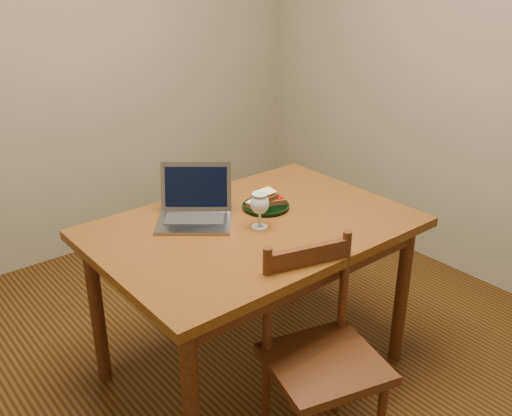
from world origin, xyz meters
TOP-DOWN VIEW (x-y plane):
  - floor at (0.00, 0.00)m, footprint 3.20×3.20m
  - back_wall at (0.00, 1.61)m, footprint 3.20×0.02m
  - right_wall at (1.61, 0.00)m, footprint 0.02×3.20m
  - table at (0.06, -0.02)m, footprint 1.30×0.90m
  - chair at (-0.04, -0.53)m, footprint 0.48×0.47m
  - plate at (0.20, 0.07)m, footprint 0.21×0.21m
  - sandwich_cheese at (0.17, 0.08)m, footprint 0.11×0.08m
  - sandwich_tomato at (0.24, 0.06)m, footprint 0.12×0.09m
  - sandwich_top at (0.20, 0.08)m, footprint 0.12×0.08m
  - milk_glass at (0.06, -0.06)m, footprint 0.08×0.08m
  - laptop at (-0.09, 0.19)m, footprint 0.41×0.41m

SIDE VIEW (x-z plane):
  - floor at x=0.00m, z-range -0.02..0.00m
  - chair at x=-0.04m, z-range 0.25..0.67m
  - table at x=0.06m, z-range 0.28..1.02m
  - plate at x=0.20m, z-range 0.74..0.76m
  - sandwich_tomato at x=0.24m, z-range 0.76..0.79m
  - sandwich_cheese at x=0.17m, z-range 0.76..0.79m
  - laptop at x=-0.09m, z-range 0.69..0.91m
  - sandwich_top at x=0.20m, z-range 0.78..0.82m
  - milk_glass at x=0.06m, z-range 0.74..0.89m
  - back_wall at x=0.00m, z-range 0.00..2.60m
  - right_wall at x=1.61m, z-range 0.00..2.60m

